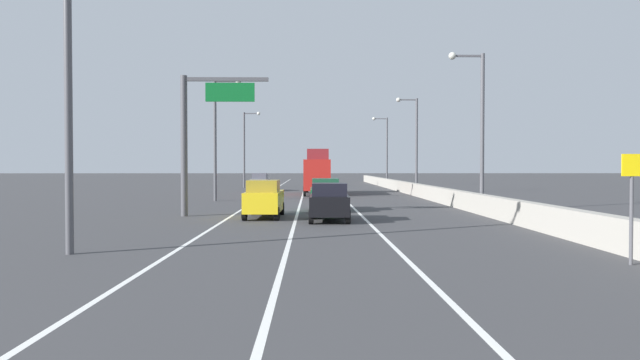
% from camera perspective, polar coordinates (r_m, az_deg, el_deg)
% --- Properties ---
extents(ground_plane, '(320.00, 320.00, 0.00)m').
position_cam_1_polar(ground_plane, '(66.34, 0.17, -0.96)').
color(ground_plane, '#38383A').
extents(lane_stripe_left, '(0.16, 130.00, 0.00)m').
position_cam_1_polar(lane_stripe_left, '(57.50, -5.15, -1.32)').
color(lane_stripe_left, silver).
rests_on(lane_stripe_left, ground_plane).
extents(lane_stripe_center, '(0.16, 130.00, 0.00)m').
position_cam_1_polar(lane_stripe_center, '(57.35, -1.66, -1.32)').
color(lane_stripe_center, silver).
rests_on(lane_stripe_center, ground_plane).
extents(lane_stripe_right, '(0.16, 130.00, 0.00)m').
position_cam_1_polar(lane_stripe_right, '(57.41, 1.84, -1.32)').
color(lane_stripe_right, silver).
rests_on(lane_stripe_right, ground_plane).
extents(jersey_barrier_right, '(0.60, 120.00, 1.10)m').
position_cam_1_polar(jersey_barrier_right, '(43.40, 11.83, -1.48)').
color(jersey_barrier_right, '#9E998E').
rests_on(jersey_barrier_right, ground_plane).
extents(overhead_sign_gantry, '(4.68, 0.36, 7.50)m').
position_cam_1_polar(overhead_sign_gantry, '(31.88, -11.83, 5.02)').
color(overhead_sign_gantry, '#47474C').
rests_on(overhead_sign_gantry, ground_plane).
extents(speed_advisory_sign, '(0.60, 0.11, 3.00)m').
position_cam_1_polar(speed_advisory_sign, '(17.85, 28.13, -1.72)').
color(speed_advisory_sign, '#4C4C51').
rests_on(speed_advisory_sign, ground_plane).
extents(lamp_post_right_second, '(2.14, 0.44, 9.39)m').
position_cam_1_polar(lamp_post_right_second, '(35.89, 15.13, 5.72)').
color(lamp_post_right_second, '#4C4C51').
rests_on(lamp_post_right_second, ground_plane).
extents(lamp_post_right_third, '(2.14, 0.44, 9.39)m').
position_cam_1_polar(lamp_post_right_third, '(58.00, 9.14, 4.06)').
color(lamp_post_right_third, '#4C4C51').
rests_on(lamp_post_right_third, ground_plane).
extents(lamp_post_right_fourth, '(2.14, 0.44, 9.39)m').
position_cam_1_polar(lamp_post_right_fourth, '(80.39, 6.35, 3.30)').
color(lamp_post_right_fourth, '#4C4C51').
rests_on(lamp_post_right_fourth, ground_plane).
extents(lamp_post_left_near, '(2.14, 0.44, 9.39)m').
position_cam_1_polar(lamp_post_left_near, '(19.29, -22.60, 9.49)').
color(lamp_post_left_near, '#4C4C51').
rests_on(lamp_post_left_near, ground_plane).
extents(lamp_post_left_mid, '(2.14, 0.44, 9.39)m').
position_cam_1_polar(lamp_post_left_mid, '(45.57, -9.86, 4.80)').
color(lamp_post_left_mid, '#4C4C51').
rests_on(lamp_post_left_mid, ground_plane).
extents(lamp_post_left_far, '(2.14, 0.44, 9.39)m').
position_cam_1_polar(lamp_post_left_far, '(72.60, -7.20, 3.51)').
color(lamp_post_left_far, '#4C4C51').
rests_on(lamp_post_left_far, ground_plane).
extents(car_yellow_0, '(1.90, 4.49, 1.96)m').
position_cam_1_polar(car_yellow_0, '(30.44, -5.47, -1.85)').
color(car_yellow_0, gold).
rests_on(car_yellow_0, ground_plane).
extents(car_green_1, '(1.83, 4.25, 1.95)m').
position_cam_1_polar(car_green_1, '(35.06, 0.50, -1.43)').
color(car_green_1, '#196033').
rests_on(car_green_1, ground_plane).
extents(car_gray_2, '(1.90, 4.10, 1.94)m').
position_cam_1_polar(car_gray_2, '(63.67, -5.85, -0.20)').
color(car_gray_2, slate).
rests_on(car_gray_2, ground_plane).
extents(car_black_3, '(2.02, 4.08, 1.86)m').
position_cam_1_polar(car_black_3, '(28.40, 0.92, -2.17)').
color(car_black_3, black).
rests_on(car_black_3, ground_plane).
extents(box_truck, '(2.67, 9.14, 4.37)m').
position_cam_1_polar(box_truck, '(55.77, -0.22, 0.66)').
color(box_truck, '#A51E19').
rests_on(box_truck, ground_plane).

